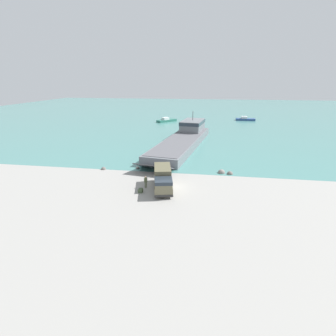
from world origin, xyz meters
The scene contains 12 objects.
ground_plane centered at (0.00, 0.00, 0.00)m, with size 240.00×240.00×0.00m, color gray.
water_surface centered at (0.00, 96.15, 0.00)m, with size 240.00×180.00×0.01m, color #477F7A.
landing_craft centered at (-0.63, 27.99, 1.64)m, with size 12.43×38.23×7.06m.
military_truck centered at (-1.15, -0.79, 1.56)m, with size 3.94×7.65×3.02m.
soldier_on_ramp centered at (-3.73, -0.72, 1.03)m, with size 0.50×0.42×1.77m.
moored_boat_a centered at (19.02, 70.82, 0.52)m, with size 7.27×2.56×1.57m.
moored_boat_b centered at (-10.90, 62.91, 0.55)m, with size 7.27×7.67×1.64m.
cargo_crate centered at (-4.04, -2.59, 0.28)m, with size 0.57×0.68×0.57m, color #3D4C33.
shoreline_rock_a centered at (-7.23, 7.61, 0.00)m, with size 0.68×0.68×0.68m, color #66605B.
shoreline_rock_b centered at (8.98, 7.11, 0.00)m, with size 0.99×0.99×0.99m, color #66605B.
shoreline_rock_c centered at (-13.10, 6.19, 0.00)m, with size 0.87×0.87×0.87m, color #66605B.
shoreline_rock_d centered at (7.60, 7.50, 0.00)m, with size 1.22×1.22×1.22m, color gray.
Camera 1 is at (5.03, -35.61, 15.17)m, focal length 28.00 mm.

